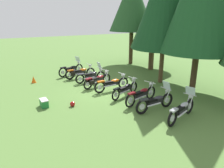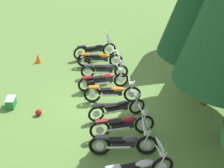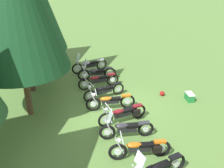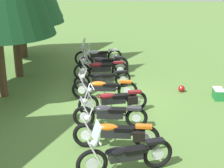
{
  "view_description": "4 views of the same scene",
  "coord_description": "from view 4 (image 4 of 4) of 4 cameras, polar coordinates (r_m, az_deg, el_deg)",
  "views": [
    {
      "loc": [
        10.68,
        -5.85,
        4.37
      ],
      "look_at": [
        0.49,
        -0.1,
        0.61
      ],
      "focal_mm": 33.51,
      "sensor_mm": 36.0,
      "label": 1
    },
    {
      "loc": [
        13.46,
        0.29,
        7.8
      ],
      "look_at": [
        -0.1,
        0.16,
        0.82
      ],
      "focal_mm": 58.46,
      "sensor_mm": 36.0,
      "label": 2
    },
    {
      "loc": [
        -11.18,
        1.46,
        6.79
      ],
      "look_at": [
        0.94,
        -0.02,
        0.93
      ],
      "focal_mm": 42.61,
      "sensor_mm": 36.0,
      "label": 3
    },
    {
      "loc": [
        -11.95,
        -1.06,
        4.67
      ],
      "look_at": [
        -1.03,
        -0.19,
        0.97
      ],
      "focal_mm": 55.64,
      "sensor_mm": 36.0,
      "label": 4
    }
  ],
  "objects": [
    {
      "name": "motorcycle_5",
      "position": [
        13.89,
        -1.64,
        0.91
      ],
      "size": [
        1.0,
        2.25,
        0.99
      ],
      "rotation": [
        0.0,
        0.0,
        1.92
      ],
      "color": "black",
      "rests_on": "ground_plane"
    },
    {
      "name": "motorcycle_7",
      "position": [
        16.14,
        -1.53,
        3.59
      ],
      "size": [
        0.69,
        2.35,
        1.39
      ],
      "rotation": [
        0.0,
        0.0,
        1.6
      ],
      "color": "black",
      "rests_on": "ground_plane"
    },
    {
      "name": "dropped_helmet",
      "position": [
        13.92,
        11.34,
        -0.75
      ],
      "size": [
        0.26,
        0.26,
        0.26
      ],
      "primitive_type": "sphere",
      "color": "maroon",
      "rests_on": "ground_plane"
    },
    {
      "name": "motorcycle_6",
      "position": [
        15.1,
        -1.85,
        2.54
      ],
      "size": [
        0.85,
        2.38,
        1.03
      ],
      "rotation": [
        0.0,
        0.0,
        1.8
      ],
      "color": "black",
      "rests_on": "ground_plane"
    },
    {
      "name": "motorcycle_1",
      "position": [
        9.37,
        0.9,
        -8.12
      ],
      "size": [
        0.76,
        2.35,
        1.01
      ],
      "rotation": [
        0.0,
        0.0,
        1.56
      ],
      "color": "black",
      "rests_on": "ground_plane"
    },
    {
      "name": "motorcycle_0",
      "position": [
        8.31,
        2.07,
        -11.61
      ],
      "size": [
        1.01,
        2.28,
        1.39
      ],
      "rotation": [
        0.0,
        0.0,
        1.93
      ],
      "color": "black",
      "rests_on": "ground_plane"
    },
    {
      "name": "picnic_cooler",
      "position": [
        13.49,
        17.04,
        -1.53
      ],
      "size": [
        0.6,
        0.35,
        0.4
      ],
      "color": "#1E7233",
      "rests_on": "ground_plane"
    },
    {
      "name": "motorcycle_8",
      "position": [
        17.44,
        -2.37,
        4.76
      ],
      "size": [
        0.91,
        2.33,
        1.38
      ],
      "rotation": [
        0.0,
        0.0,
        1.87
      ],
      "color": "black",
      "rests_on": "ground_plane"
    },
    {
      "name": "motorcycle_4",
      "position": [
        12.73,
        -1.32,
        -0.66
      ],
      "size": [
        0.71,
        2.43,
        1.02
      ],
      "rotation": [
        0.0,
        0.0,
        1.6
      ],
      "color": "black",
      "rests_on": "ground_plane"
    },
    {
      "name": "ground_plane",
      "position": [
        12.87,
        -0.48,
        -2.61
      ],
      "size": [
        80.0,
        80.0,
        0.0
      ],
      "primitive_type": "plane",
      "color": "#547A38"
    },
    {
      "name": "motorcycle_3",
      "position": [
        11.61,
        0.39,
        -2.63
      ],
      "size": [
        1.0,
        2.3,
        1.01
      ],
      "rotation": [
        0.0,
        0.0,
        1.87
      ],
      "color": "black",
      "rests_on": "ground_plane"
    },
    {
      "name": "motorcycle_2",
      "position": [
        10.54,
        -0.51,
        -4.85
      ],
      "size": [
        0.61,
        2.29,
        1.35
      ],
      "rotation": [
        0.0,
        0.0,
        1.59
      ],
      "color": "black",
      "rests_on": "ground_plane"
    }
  ]
}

